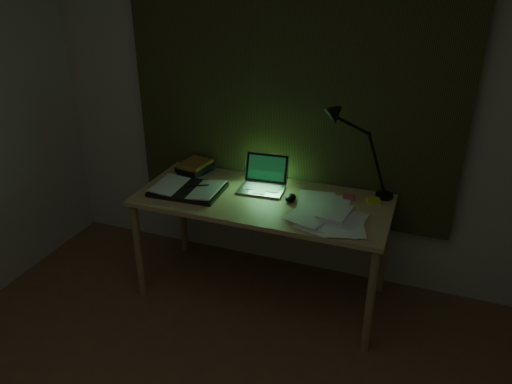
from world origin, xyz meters
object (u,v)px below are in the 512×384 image
laptop (261,176)px  book_stack (195,167)px  desk (262,247)px  open_textbook (188,189)px  desk_lamp (389,153)px  loose_papers (327,210)px

laptop → book_stack: bearing=163.8°
desk → open_textbook: open_textbook is taller
laptop → desk_lamp: 0.80m
laptop → open_textbook: bearing=-161.9°
desk_lamp → book_stack: bearing=176.0°
desk → loose_papers: size_ratio=4.12×
desk → laptop: bearing=114.2°
open_textbook → laptop: bearing=19.7°
open_textbook → desk: bearing=6.8°
book_stack → desk_lamp: 1.32m
loose_papers → desk: bearing=174.5°
open_textbook → loose_papers: size_ratio=1.15×
laptop → book_stack: 0.55m
open_textbook → desk_lamp: 1.28m
book_stack → desk_lamp: size_ratio=0.37×
book_stack → loose_papers: 1.03m
book_stack → desk: bearing=-20.4°
book_stack → open_textbook: bearing=-71.5°
laptop → desk: bearing=-69.8°
desk → desk_lamp: bearing=21.3°
desk → desk_lamp: size_ratio=2.68×
open_textbook → desk_lamp: size_ratio=0.75×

